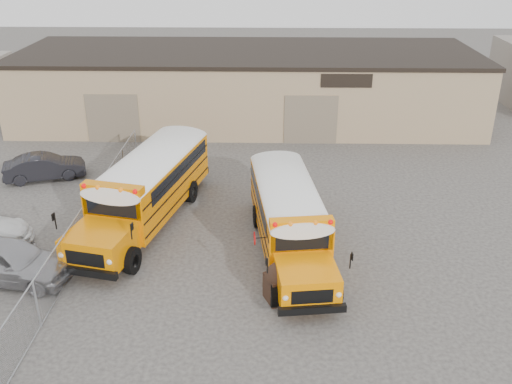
{
  "coord_description": "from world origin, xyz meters",
  "views": [
    {
      "loc": [
        1.46,
        -18.06,
        11.97
      ],
      "look_at": [
        0.95,
        4.34,
        1.6
      ],
      "focal_mm": 40.0,
      "sensor_mm": 36.0,
      "label": 1
    }
  ],
  "objects_px": {
    "school_bus_right": "(271,160)",
    "tarp_bundle": "(281,281)",
    "school_bus_left": "(196,137)",
    "car_silver": "(8,260)",
    "car_dark": "(45,167)"
  },
  "relations": [
    {
      "from": "school_bus_right",
      "to": "car_silver",
      "type": "relative_size",
      "value": 1.99
    },
    {
      "from": "school_bus_right",
      "to": "tarp_bundle",
      "type": "bearing_deg",
      "value": -87.98
    },
    {
      "from": "tarp_bundle",
      "to": "school_bus_left",
      "type": "bearing_deg",
      "value": 109.82
    },
    {
      "from": "school_bus_left",
      "to": "car_silver",
      "type": "distance_m",
      "value": 12.56
    },
    {
      "from": "school_bus_left",
      "to": "car_dark",
      "type": "relative_size",
      "value": 2.62
    },
    {
      "from": "school_bus_left",
      "to": "tarp_bundle",
      "type": "relative_size",
      "value": 7.18
    },
    {
      "from": "car_silver",
      "to": "school_bus_left",
      "type": "bearing_deg",
      "value": -17.38
    },
    {
      "from": "school_bus_left",
      "to": "school_bus_right",
      "type": "distance_m",
      "value": 4.97
    },
    {
      "from": "school_bus_right",
      "to": "car_dark",
      "type": "height_order",
      "value": "school_bus_right"
    },
    {
      "from": "car_dark",
      "to": "school_bus_right",
      "type": "bearing_deg",
      "value": -114.51
    },
    {
      "from": "school_bus_left",
      "to": "car_silver",
      "type": "bearing_deg",
      "value": -116.9
    },
    {
      "from": "tarp_bundle",
      "to": "car_dark",
      "type": "relative_size",
      "value": 0.37
    },
    {
      "from": "school_bus_right",
      "to": "tarp_bundle",
      "type": "height_order",
      "value": "school_bus_right"
    },
    {
      "from": "school_bus_left",
      "to": "tarp_bundle",
      "type": "height_order",
      "value": "school_bus_left"
    },
    {
      "from": "car_silver",
      "to": "car_dark",
      "type": "distance_m",
      "value": 9.68
    }
  ]
}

